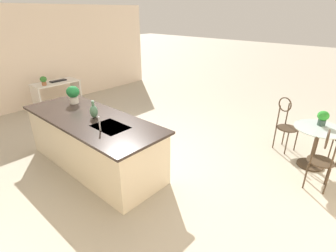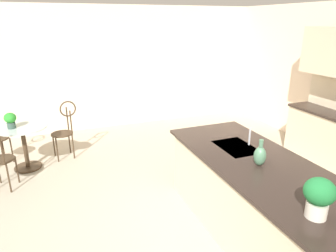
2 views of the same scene
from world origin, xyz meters
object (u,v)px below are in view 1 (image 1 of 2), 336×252
Objects in this scene: potted_plant_on_table at (323,117)px; chair_by_island at (286,122)px; bistro_table at (316,143)px; writing_desk at (57,90)px; chair_near_window at (322,157)px; potted_plant_on_desk at (43,80)px; keyboard at (58,81)px; vase_on_counter at (94,111)px; potted_plant_counter_far at (73,94)px.

chair_by_island is at bearing -15.23° from potted_plant_on_table.
bistro_table and writing_desk have the same top height.
potted_plant_on_desk is at bearing 10.68° from chair_near_window.
keyboard is at bearing 13.94° from potted_plant_on_table.
keyboard is at bearing -17.50° from vase_on_counter.
potted_plant_counter_far is 0.92m from vase_on_counter.
bistro_table is at bearing 154.07° from chair_by_island.
vase_on_counter is at bearing 51.78° from chair_by_island.
chair_by_island is 4.04× the size of potted_plant_on_table.
chair_by_island is at bearing -128.22° from vase_on_counter.
writing_desk is at bearing -71.08° from potted_plant_on_desk.
chair_near_window reaches higher than potted_plant_on_table.
chair_near_window is 6.51m from writing_desk.
potted_plant_on_desk is 3.34m from vase_on_counter.
bistro_table is at bearing -138.68° from vase_on_counter.
chair_near_window is 4.04× the size of potted_plant_on_table.
keyboard is at bearing 16.96° from chair_by_island.
potted_plant_on_desk reaches higher than bistro_table.
potted_plant_on_table is (0.02, -0.14, 0.44)m from bistro_table.
potted_plant_on_table is (-6.21, -1.65, 0.38)m from writing_desk.
potted_plant_on_table is at bearing -73.19° from chair_near_window.
chair_near_window is (-0.23, 0.66, 0.13)m from bistro_table.
potted_plant_on_desk is at bearing 108.92° from writing_desk.
potted_plant_on_desk is at bearing 21.55° from chair_by_island.
potted_plant_on_table is at bearing -161.85° from potted_plant_on_desk.
potted_plant_on_table is at bearing -165.15° from writing_desk.
chair_near_window is at bearing 106.81° from potted_plant_on_table.
writing_desk is at bearing 14.85° from potted_plant_on_table.
vase_on_counter reaches higher than potted_plant_on_table.
chair_near_window is 3.12× the size of potted_plant_counter_far.
vase_on_counter is at bearing 43.04° from potted_plant_on_table.
chair_near_window is 4.32m from potted_plant_counter_far.
chair_near_window is 1.00× the size of chair_by_island.
vase_on_counter is at bearing 162.50° from keyboard.
chair_near_window reaches higher than potted_plant_on_desk.
chair_near_window is 3.59m from vase_on_counter.
vase_on_counter is (-3.40, 0.98, 0.52)m from writing_desk.
writing_desk is (5.60, 1.81, -0.06)m from chair_by_island.
potted_plant_on_table is at bearing 164.77° from chair_by_island.
potted_plant_counter_far reaches higher than keyboard.
keyboard is 6.42m from potted_plant_on_table.
potted_plant_counter_far is at bearing 22.87° from chair_near_window.
writing_desk is 0.52m from potted_plant_on_desk.
writing_desk is at bearing 13.61° from bistro_table.
chair_near_window is at bearing -172.55° from writing_desk.
vase_on_counter reaches higher than writing_desk.
vase_on_counter is at bearing 41.32° from bistro_table.
keyboard is 3.60m from vase_on_counter.
chair_near_window is at bearing -157.13° from potted_plant_counter_far.
potted_plant_on_desk is (6.11, 1.86, 0.43)m from bistro_table.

